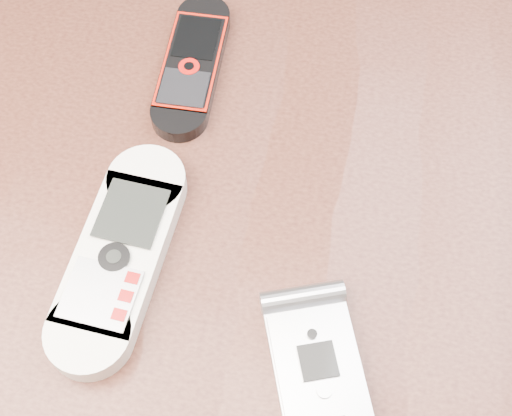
% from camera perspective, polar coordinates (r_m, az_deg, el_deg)
% --- Properties ---
extents(table, '(1.20, 0.80, 0.75)m').
position_cam_1_polar(table, '(0.57, -0.50, -5.60)').
color(table, black).
rests_on(table, ground).
extents(nokia_white, '(0.07, 0.17, 0.02)m').
position_cam_1_polar(nokia_white, '(0.46, -10.85, -3.68)').
color(nokia_white, silver).
rests_on(nokia_white, table).
extents(nokia_black_red, '(0.04, 0.13, 0.01)m').
position_cam_1_polar(nokia_black_red, '(0.54, -5.14, 11.38)').
color(nokia_black_red, black).
rests_on(nokia_black_red, table).
extents(motorola_razr, '(0.08, 0.11, 0.02)m').
position_cam_1_polar(motorola_razr, '(0.43, 4.99, -12.69)').
color(motorola_razr, '#B5B5B9').
rests_on(motorola_razr, table).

